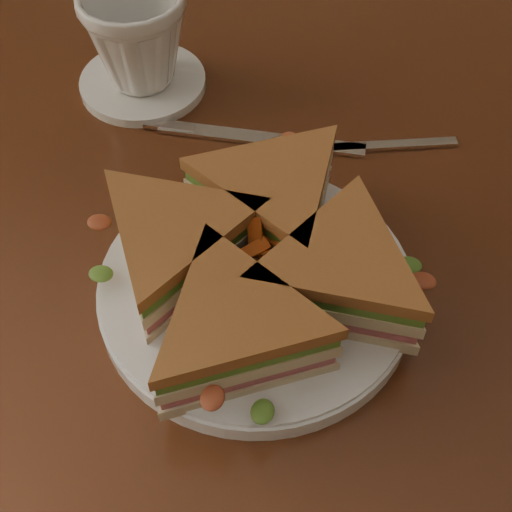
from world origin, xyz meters
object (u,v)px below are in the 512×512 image
object	(u,v)px
spoon	(314,148)
saucer	(143,82)
table	(280,299)
plate	(256,289)
knife	(246,137)
coffee_cup	(136,38)
sandwich_wedges	(256,260)

from	to	relation	value
spoon	saucer	bearing A→B (deg)	146.13
table	spoon	bearing A→B (deg)	82.92
plate	knife	distance (m)	0.18
plate	saucer	xyz separation A→B (m)	(-0.16, 0.24, -0.00)
spoon	coffee_cup	world-z (taller)	coffee_cup
knife	spoon	bearing A→B (deg)	-5.15
saucer	coffee_cup	xyz separation A→B (m)	(0.00, 0.00, 0.05)
table	saucer	bearing A→B (deg)	135.07
spoon	saucer	xyz separation A→B (m)	(-0.18, 0.07, 0.00)
knife	coffee_cup	distance (m)	0.14
plate	sandwich_wedges	distance (m)	0.04
table	coffee_cup	xyz separation A→B (m)	(-0.17, 0.17, 0.16)
table	sandwich_wedges	size ratio (longest dim) A/B	4.17
plate	knife	xyz separation A→B (m)	(-0.04, 0.18, -0.01)
sandwich_wedges	spoon	world-z (taller)	sandwich_wedges
spoon	knife	distance (m)	0.07
saucer	coffee_cup	size ratio (longest dim) A/B	1.24
coffee_cup	sandwich_wedges	bearing A→B (deg)	-67.84
saucer	plate	bearing A→B (deg)	-56.22
table	knife	size ratio (longest dim) A/B	5.58
plate	coffee_cup	xyz separation A→B (m)	(-0.16, 0.24, 0.05)
spoon	sandwich_wedges	bearing A→B (deg)	-112.71
sandwich_wedges	coffee_cup	distance (m)	0.29
sandwich_wedges	coffee_cup	world-z (taller)	coffee_cup
table	plate	size ratio (longest dim) A/B	4.81
saucer	knife	bearing A→B (deg)	-26.81
plate	sandwich_wedges	size ratio (longest dim) A/B	0.87
saucer	sandwich_wedges	bearing A→B (deg)	-56.22
table	spoon	xyz separation A→B (m)	(0.01, 0.11, 0.10)
coffee_cup	spoon	bearing A→B (deg)	-31.26
plate	knife	size ratio (longest dim) A/B	1.16
spoon	plate	bearing A→B (deg)	-112.71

